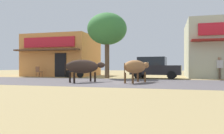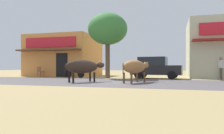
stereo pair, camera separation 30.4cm
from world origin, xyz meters
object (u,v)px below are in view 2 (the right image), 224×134
at_px(roadside_tree, 108,29).
at_px(cafe_chair_near_tree, 40,71).
at_px(cow_far_dark, 135,67).
at_px(pedestrian_by_shop, 221,66).
at_px(parked_hatchback_car, 155,68).
at_px(parked_motorcycle, 75,72).
at_px(cow_near_brown, 83,67).

distance_m(roadside_tree, cafe_chair_near_tree, 7.17).
distance_m(cow_far_dark, pedestrian_by_shop, 7.39).
bearing_deg(pedestrian_by_shop, parked_hatchback_car, -175.03).
height_order(parked_motorcycle, cow_far_dark, cow_far_dark).
distance_m(cow_near_brown, cow_far_dark, 3.01).
relative_size(cow_far_dark, pedestrian_by_shop, 1.74).
bearing_deg(cafe_chair_near_tree, pedestrian_by_shop, 2.33).
bearing_deg(parked_hatchback_car, cow_far_dark, -98.81).
distance_m(cow_near_brown, cafe_chair_near_tree, 8.02).
xyz_separation_m(pedestrian_by_shop, cafe_chair_near_tree, (-14.61, -0.59, -0.42)).
relative_size(cow_near_brown, pedestrian_by_shop, 1.58).
xyz_separation_m(parked_motorcycle, pedestrian_by_shop, (11.10, 0.88, 0.46)).
relative_size(parked_hatchback_car, cow_near_brown, 1.53).
relative_size(pedestrian_by_shop, cafe_chair_near_tree, 1.74).
xyz_separation_m(parked_motorcycle, cow_near_brown, (2.78, -4.67, 0.43)).
bearing_deg(roadside_tree, cow_near_brown, -90.66).
bearing_deg(cow_near_brown, cow_far_dark, 8.36).
distance_m(parked_hatchback_car, pedestrian_by_shop, 4.63).
height_order(cow_near_brown, cafe_chair_near_tree, cow_near_brown).
height_order(cow_near_brown, pedestrian_by_shop, pedestrian_by_shop).
xyz_separation_m(cow_far_dark, cafe_chair_near_tree, (-9.27, 4.51, -0.38)).
relative_size(roadside_tree, parked_motorcycle, 2.73).
bearing_deg(cow_near_brown, roadside_tree, 89.34).
height_order(roadside_tree, cow_far_dark, roadside_tree).
height_order(parked_motorcycle, cow_near_brown, cow_near_brown).
height_order(parked_motorcycle, pedestrian_by_shop, pedestrian_by_shop).
distance_m(cow_near_brown, pedestrian_by_shop, 10.00).
bearing_deg(parked_hatchback_car, pedestrian_by_shop, 4.97).
height_order(roadside_tree, parked_motorcycle, roadside_tree).
bearing_deg(pedestrian_by_shop, parked_motorcycle, -175.48).
distance_m(parked_hatchback_car, parked_motorcycle, 6.52).
bearing_deg(pedestrian_by_shop, cafe_chair_near_tree, -177.67).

